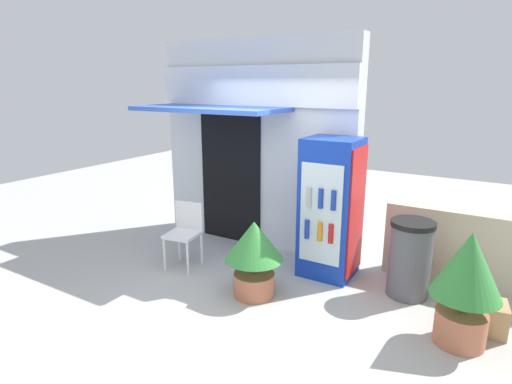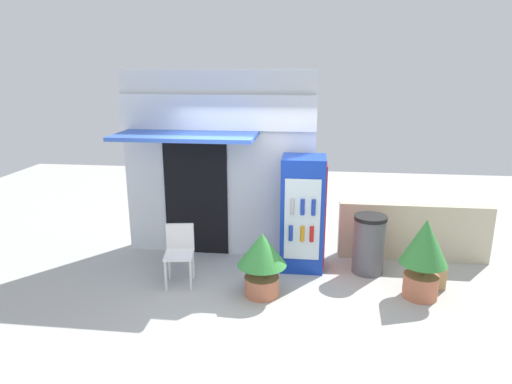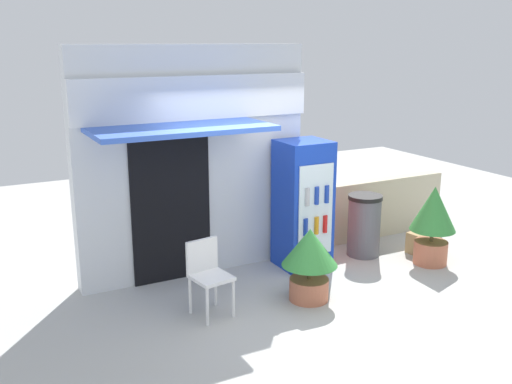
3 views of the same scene
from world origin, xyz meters
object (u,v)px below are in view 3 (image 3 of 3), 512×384
at_px(trash_bin, 364,225).
at_px(cardboard_box, 423,243).
at_px(plastic_chair, 208,271).
at_px(potted_plant_curbside, 433,218).
at_px(drink_cooler, 303,204).
at_px(potted_plant_near_shop, 310,257).

relative_size(trash_bin, cardboard_box, 2.39).
relative_size(plastic_chair, potted_plant_curbside, 0.77).
xyz_separation_m(plastic_chair, cardboard_box, (3.62, 0.32, -0.36)).
height_order(drink_cooler, potted_plant_curbside, drink_cooler).
bearing_deg(trash_bin, drink_cooler, 175.81).
height_order(potted_plant_near_shop, cardboard_box, potted_plant_near_shop).
bearing_deg(drink_cooler, potted_plant_curbside, -25.89).
bearing_deg(potted_plant_curbside, cardboard_box, 61.46).
bearing_deg(potted_plant_curbside, trash_bin, 131.07).
bearing_deg(trash_bin, cardboard_box, -23.54).
height_order(drink_cooler, cardboard_box, drink_cooler).
bearing_deg(trash_bin, potted_plant_near_shop, -149.13).
bearing_deg(cardboard_box, plastic_chair, -174.98).
bearing_deg(potted_plant_near_shop, cardboard_box, 13.36).
xyz_separation_m(potted_plant_near_shop, potted_plant_curbside, (2.18, 0.20, 0.12)).
height_order(potted_plant_curbside, trash_bin, potted_plant_curbside).
xyz_separation_m(potted_plant_curbside, cardboard_box, (0.20, 0.36, -0.52)).
height_order(drink_cooler, plastic_chair, drink_cooler).
relative_size(plastic_chair, potted_plant_near_shop, 0.96).
distance_m(drink_cooler, cardboard_box, 2.04).
relative_size(potted_plant_near_shop, trash_bin, 0.99).
bearing_deg(plastic_chair, cardboard_box, 5.02).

